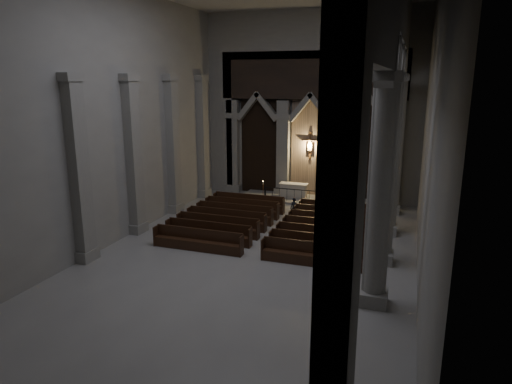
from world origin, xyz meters
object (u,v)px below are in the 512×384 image
Objects in this scene: altar at (294,190)px; candle_stand_left at (263,196)px; altar_rail at (302,194)px; worshipper at (294,208)px; candle_stand_right at (349,204)px; pews at (275,227)px.

candle_stand_left is (-1.76, -1.12, -0.25)m from altar.
worshipper is at bearing -84.33° from altar_rail.
candle_stand_right is 0.14× the size of pews.
altar_rail is 3.66× the size of candle_stand_left.
worshipper is (2.87, -3.07, 0.24)m from candle_stand_left.
pews is 8.13× the size of worshipper.
altar is 0.19× the size of pews.
altar_rail is at bearing 90.00° from pews.
worshipper is at bearing 83.44° from pews.
candle_stand_left is 4.21m from worshipper.
altar_rail is 3.73× the size of candle_stand_right.
worshipper reaches higher than pews.
candle_stand_right is 1.10× the size of worshipper.
worshipper is (1.11, -4.19, -0.02)m from altar.
candle_stand_left is 1.12× the size of worshipper.
altar is 1.52× the size of worshipper.
candle_stand_left is 5.57m from candle_stand_right.
pews is at bearing -83.49° from altar.
candle_stand_left is at bearing -177.32° from altar_rail.
pews is (-3.02, -5.74, -0.04)m from candle_stand_right.
candle_stand_left is (-2.55, -0.12, -0.28)m from altar_rail.
altar_rail is at bearing -51.60° from altar.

